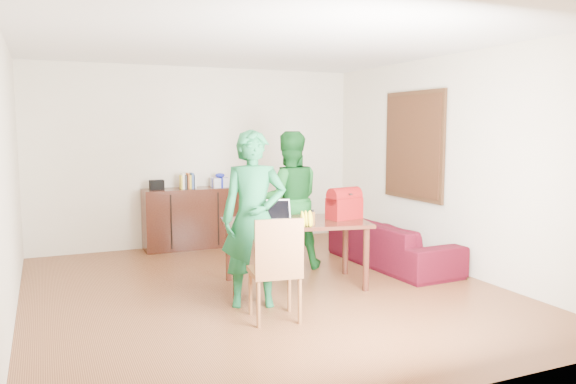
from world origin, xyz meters
name	(u,v)px	position (x,y,z in m)	size (l,w,h in m)	color
room	(261,172)	(0.01, 0.13, 1.31)	(5.20, 5.70, 2.90)	#462211
table	(295,229)	(0.39, 0.06, 0.66)	(1.75, 1.20, 0.75)	black
chair	(275,290)	(-0.25, -0.91, 0.29)	(0.51, 0.49, 0.99)	brown
person_near	(254,219)	(-0.28, -0.42, 0.89)	(0.65, 0.43, 1.78)	#145D32
person_far	(289,200)	(0.67, 0.85, 0.88)	(0.85, 0.66, 1.75)	#12541C
laptop	(277,220)	(0.14, -0.03, 0.80)	(0.40, 0.32, 0.25)	white
bananas	(307,224)	(0.36, -0.33, 0.78)	(0.18, 0.11, 0.07)	yellow
bottle	(313,217)	(0.45, -0.27, 0.83)	(0.06, 0.06, 0.17)	brown
red_bag	(344,206)	(0.98, -0.03, 0.89)	(0.39, 0.22, 0.29)	maroon
sofa	(392,243)	(1.95, 0.41, 0.29)	(1.99, 0.78, 0.58)	#390714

